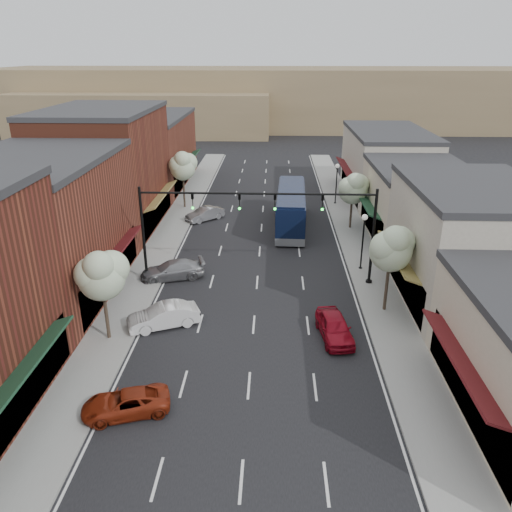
# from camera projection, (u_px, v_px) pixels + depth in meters

# --- Properties ---
(ground) EXTENTS (160.00, 160.00, 0.00)m
(ground) POSITION_uv_depth(u_px,v_px,m) (252.00, 342.00, 28.64)
(ground) COLOR black
(ground) RESTS_ON ground
(sidewalk_left) EXTENTS (2.80, 73.00, 0.15)m
(sidewalk_left) POSITION_uv_depth(u_px,v_px,m) (170.00, 231.00, 45.98)
(sidewalk_left) COLOR gray
(sidewalk_left) RESTS_ON ground
(sidewalk_right) EXTENTS (2.80, 73.00, 0.15)m
(sidewalk_right) POSITION_uv_depth(u_px,v_px,m) (353.00, 233.00, 45.41)
(sidewalk_right) COLOR gray
(sidewalk_right) RESTS_ON ground
(curb_left) EXTENTS (0.25, 73.00, 0.17)m
(curb_left) POSITION_uv_depth(u_px,v_px,m) (185.00, 231.00, 45.93)
(curb_left) COLOR gray
(curb_left) RESTS_ON ground
(curb_right) EXTENTS (0.25, 73.00, 0.17)m
(curb_right) POSITION_uv_depth(u_px,v_px,m) (338.00, 233.00, 45.46)
(curb_right) COLOR gray
(curb_right) RESTS_ON ground
(bldg_left_midnear) EXTENTS (10.14, 14.10, 9.40)m
(bldg_left_midnear) POSITION_uv_depth(u_px,v_px,m) (41.00, 228.00, 32.88)
(bldg_left_midnear) COLOR brown
(bldg_left_midnear) RESTS_ON ground
(bldg_left_midfar) EXTENTS (10.14, 14.10, 10.90)m
(bldg_left_midfar) POSITION_uv_depth(u_px,v_px,m) (106.00, 170.00, 45.52)
(bldg_left_midfar) COLOR brown
(bldg_left_midfar) RESTS_ON ground
(bldg_left_far) EXTENTS (10.14, 18.10, 8.40)m
(bldg_left_far) POSITION_uv_depth(u_px,v_px,m) (149.00, 151.00, 60.78)
(bldg_left_far) COLOR brown
(bldg_left_far) RESTS_ON ground
(bldg_right_midnear) EXTENTS (9.14, 12.10, 7.90)m
(bldg_right_midnear) POSITION_uv_depth(u_px,v_px,m) (468.00, 244.00, 32.22)
(bldg_right_midnear) COLOR #B5AD9B
(bldg_right_midnear) RESTS_ON ground
(bldg_right_midfar) EXTENTS (9.14, 12.10, 6.40)m
(bldg_right_midfar) POSITION_uv_depth(u_px,v_px,m) (417.00, 203.00, 43.59)
(bldg_right_midfar) COLOR beige
(bldg_right_midfar) RESTS_ON ground
(bldg_right_far) EXTENTS (9.14, 16.10, 7.40)m
(bldg_right_far) POSITION_uv_depth(u_px,v_px,m) (386.00, 164.00, 56.33)
(bldg_right_far) COLOR #B5AD9B
(bldg_right_far) RESTS_ON ground
(hill_far) EXTENTS (120.00, 30.00, 12.00)m
(hill_far) POSITION_uv_depth(u_px,v_px,m) (270.00, 97.00, 109.46)
(hill_far) COLOR #7A6647
(hill_far) RESTS_ON ground
(hill_near) EXTENTS (50.00, 20.00, 8.00)m
(hill_near) POSITION_uv_depth(u_px,v_px,m) (145.00, 112.00, 99.99)
(hill_near) COLOR #7A6647
(hill_near) RESTS_ON ground
(signal_mast_right) EXTENTS (8.22, 0.46, 7.00)m
(signal_mast_right) POSITION_uv_depth(u_px,v_px,m) (339.00, 223.00, 34.07)
(signal_mast_right) COLOR black
(signal_mast_right) RESTS_ON ground
(signal_mast_left) EXTENTS (8.22, 0.46, 7.00)m
(signal_mast_left) POSITION_uv_depth(u_px,v_px,m) (176.00, 221.00, 34.45)
(signal_mast_left) COLOR black
(signal_mast_left) RESTS_ON ground
(tree_right_near) EXTENTS (2.85, 2.65, 5.95)m
(tree_right_near) POSITION_uv_depth(u_px,v_px,m) (392.00, 247.00, 30.30)
(tree_right_near) COLOR #47382B
(tree_right_near) RESTS_ON ground
(tree_right_far) EXTENTS (2.85, 2.65, 5.43)m
(tree_right_far) POSITION_uv_depth(u_px,v_px,m) (353.00, 187.00, 45.25)
(tree_right_far) COLOR #47382B
(tree_right_far) RESTS_ON ground
(tree_left_near) EXTENTS (2.85, 2.65, 5.69)m
(tree_left_near) POSITION_uv_depth(u_px,v_px,m) (101.00, 274.00, 27.25)
(tree_left_near) COLOR #47382B
(tree_left_near) RESTS_ON ground
(tree_left_far) EXTENTS (2.85, 2.65, 6.13)m
(tree_left_far) POSITION_uv_depth(u_px,v_px,m) (183.00, 165.00, 51.12)
(tree_left_far) COLOR #47382B
(tree_left_far) RESTS_ON ground
(lamp_post_near) EXTENTS (0.44, 0.44, 4.44)m
(lamp_post_near) POSITION_uv_depth(u_px,v_px,m) (363.00, 233.00, 36.92)
(lamp_post_near) COLOR black
(lamp_post_near) RESTS_ON ground
(lamp_post_far) EXTENTS (0.44, 0.44, 4.44)m
(lamp_post_far) POSITION_uv_depth(u_px,v_px,m) (337.00, 177.00, 53.09)
(lamp_post_far) COLOR black
(lamp_post_far) RESTS_ON ground
(coach_bus) EXTENTS (2.97, 11.72, 3.56)m
(coach_bus) POSITION_uv_depth(u_px,v_px,m) (291.00, 208.00, 46.79)
(coach_bus) COLOR black
(coach_bus) RESTS_ON ground
(red_hatchback) EXTENTS (2.23, 4.34, 1.41)m
(red_hatchback) POSITION_uv_depth(u_px,v_px,m) (335.00, 327.00, 28.84)
(red_hatchback) COLOR maroon
(red_hatchback) RESTS_ON ground
(parked_car_a) EXTENTS (4.36, 2.93, 1.11)m
(parked_car_a) POSITION_uv_depth(u_px,v_px,m) (126.00, 403.00, 22.84)
(parked_car_a) COLOR maroon
(parked_car_a) RESTS_ON ground
(parked_car_b) EXTENTS (4.52, 3.08, 1.41)m
(parked_car_b) POSITION_uv_depth(u_px,v_px,m) (163.00, 316.00, 30.02)
(parked_car_b) COLOR silver
(parked_car_b) RESTS_ON ground
(parked_car_c) EXTENTS (5.00, 3.16, 1.35)m
(parked_car_c) POSITION_uv_depth(u_px,v_px,m) (173.00, 270.00, 36.39)
(parked_car_c) COLOR gray
(parked_car_c) RESTS_ON ground
(parked_car_e) EXTENTS (3.82, 3.69, 1.30)m
(parked_car_e) POSITION_uv_depth(u_px,v_px,m) (205.00, 214.00, 48.93)
(parked_car_e) COLOR #949599
(parked_car_e) RESTS_ON ground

